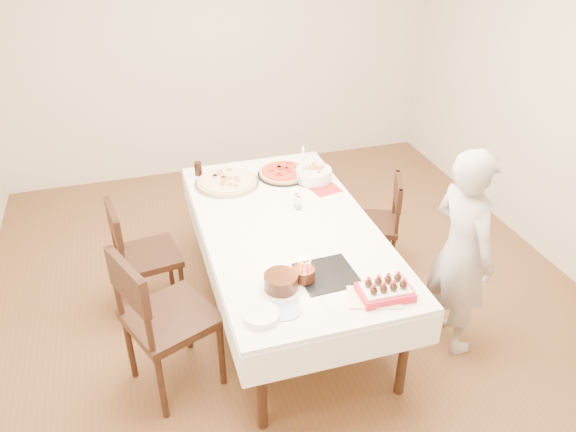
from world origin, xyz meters
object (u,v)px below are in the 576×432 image
object	(u,v)px
pasta_bowl	(314,174)
taper_candle	(303,165)
person	(462,253)
pizza_white	(227,182)
cola_glass	(198,169)
dining_table	(288,270)
chair_right_savory	(372,224)
pizza_pepperoni	(283,173)
chair_left_dessert	(171,318)
strawberry_box	(385,291)
layer_cake	(281,282)
chair_left_savory	(148,256)
birthday_cake	(304,269)

from	to	relation	value
pasta_bowl	taper_candle	world-z (taller)	taper_candle
person	pizza_white	bearing A→B (deg)	36.11
person	cola_glass	distance (m)	2.09
pizza_white	person	bearing A→B (deg)	-45.81
dining_table	taper_candle	xyz separation A→B (m)	(0.28, 0.53, 0.54)
chair_right_savory	pizza_pepperoni	distance (m)	0.82
person	pizza_white	size ratio (longest dim) A/B	2.89
cola_glass	pasta_bowl	bearing A→B (deg)	-22.67
chair_left_dessert	cola_glass	xyz separation A→B (m)	(0.41, 1.36, 0.29)
strawberry_box	layer_cake	bearing A→B (deg)	157.50
chair_left_savory	layer_cake	size ratio (longest dim) A/B	3.61
chair_right_savory	pizza_white	size ratio (longest dim) A/B	1.63
chair_right_savory	chair_left_dessert	size ratio (longest dim) A/B	0.79
chair_right_savory	strawberry_box	size ratio (longest dim) A/B	2.73
pasta_bowl	layer_cake	xyz separation A→B (m)	(-0.62, -1.22, -0.00)
pasta_bowl	strawberry_box	world-z (taller)	pasta_bowl
chair_left_savory	chair_left_dessert	size ratio (longest dim) A/B	0.87
birthday_cake	layer_cake	bearing A→B (deg)	-165.01
person	pizza_white	world-z (taller)	person
taper_candle	strawberry_box	size ratio (longest dim) A/B	1.09
birthday_cake	taper_candle	bearing A→B (deg)	72.17
person	pizza_pepperoni	distance (m)	1.54
chair_left_dessert	person	world-z (taller)	person
chair_left_dessert	pasta_bowl	xyz separation A→B (m)	(1.25, 1.01, 0.29)
layer_cake	taper_candle	bearing A→B (deg)	66.28
chair_left_savory	cola_glass	bearing A→B (deg)	-138.59
person	cola_glass	size ratio (longest dim) A/B	13.14
pizza_pepperoni	layer_cake	world-z (taller)	layer_cake
chair_left_dessert	person	size ratio (longest dim) A/B	0.71
chair_right_savory	pizza_white	world-z (taller)	chair_right_savory
pizza_pepperoni	strawberry_box	world-z (taller)	strawberry_box
taper_candle	cola_glass	xyz separation A→B (m)	(-0.74, 0.39, -0.11)
cola_glass	strawberry_box	xyz separation A→B (m)	(0.77, -1.79, -0.02)
dining_table	strawberry_box	world-z (taller)	strawberry_box
chair_left_dessert	person	distance (m)	1.86
cola_glass	layer_cake	distance (m)	1.58
person	taper_candle	size ratio (longest dim) A/B	4.44
cola_glass	chair_left_savory	bearing A→B (deg)	-130.19
taper_candle	chair_left_savory	bearing A→B (deg)	-171.78
chair_right_savory	pasta_bowl	size ratio (longest dim) A/B	2.95
chair_left_savory	pasta_bowl	distance (m)	1.38
birthday_cake	strawberry_box	distance (m)	0.48
strawberry_box	pizza_white	bearing A→B (deg)	110.37
chair_left_savory	pasta_bowl	size ratio (longest dim) A/B	3.25
pizza_white	cola_glass	distance (m)	0.29
chair_left_savory	taper_candle	bearing A→B (deg)	179.82
birthday_cake	strawberry_box	xyz separation A→B (m)	(0.39, -0.27, -0.04)
pizza_white	chair_left_savory	bearing A→B (deg)	-152.46
birthday_cake	person	bearing A→B (deg)	0.70
dining_table	strawberry_box	size ratio (longest dim) A/B	7.14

